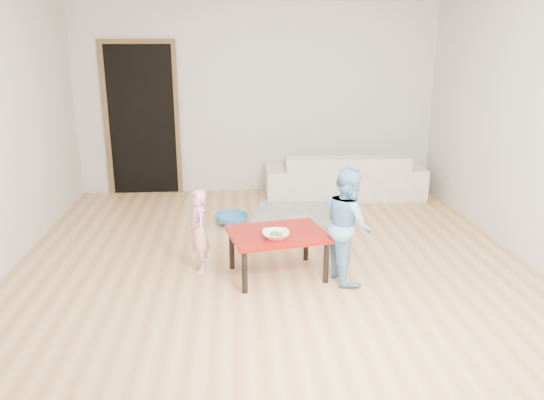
{
  "coord_description": "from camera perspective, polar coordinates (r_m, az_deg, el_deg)",
  "views": [
    {
      "loc": [
        -0.36,
        -4.97,
        2.1
      ],
      "look_at": [
        0.0,
        -0.2,
        0.65
      ],
      "focal_mm": 35.0,
      "sensor_mm": 36.0,
      "label": 1
    }
  ],
  "objects": [
    {
      "name": "child_pink",
      "position": [
        4.97,
        -7.94,
        -3.37
      ],
      "size": [
        0.26,
        0.33,
        0.79
      ],
      "primitive_type": "imported",
      "rotation": [
        0.0,
        0.0,
        -1.28
      ],
      "color": "pink",
      "rests_on": "floor"
    },
    {
      "name": "red_table",
      "position": [
        4.9,
        0.6,
        -5.82
      ],
      "size": [
        0.96,
        0.79,
        0.42
      ],
      "primitive_type": null,
      "rotation": [
        0.0,
        0.0,
        0.2
      ],
      "color": "#930E08",
      "rests_on": "floor"
    },
    {
      "name": "doorway",
      "position": [
        7.63,
        -13.77,
        8.27
      ],
      "size": [
        1.02,
        0.08,
        2.11
      ],
      "primitive_type": null,
      "color": "brown",
      "rests_on": "back_wall"
    },
    {
      "name": "cushion",
      "position": [
        7.19,
        5.66,
        3.68
      ],
      "size": [
        0.45,
        0.4,
        0.12
      ],
      "primitive_type": "cube",
      "rotation": [
        0.0,
        0.0,
        0.01
      ],
      "color": "orange",
      "rests_on": "sofa"
    },
    {
      "name": "child_blue",
      "position": [
        4.77,
        8.15,
        -2.65
      ],
      "size": [
        0.48,
        0.57,
        1.04
      ],
      "primitive_type": "imported",
      "rotation": [
        0.0,
        0.0,
        1.75
      ],
      "color": "#66A7EC",
      "rests_on": "floor"
    },
    {
      "name": "floor",
      "position": [
        5.41,
        -0.16,
        -5.99
      ],
      "size": [
        5.0,
        5.0,
        0.01
      ],
      "primitive_type": "cube",
      "color": "tan",
      "rests_on": "ground"
    },
    {
      "name": "right_wall",
      "position": [
        5.79,
        25.55,
        7.28
      ],
      "size": [
        0.02,
        5.0,
        2.6
      ],
      "primitive_type": "cube",
      "color": "beige",
      "rests_on": "floor"
    },
    {
      "name": "broccoli",
      "position": [
        4.68,
        0.42,
        -3.77
      ],
      "size": [
        0.12,
        0.12,
        0.06
      ],
      "primitive_type": null,
      "color": "#2D5919",
      "rests_on": "red_table"
    },
    {
      "name": "bowl",
      "position": [
        4.68,
        0.42,
        -3.75
      ],
      "size": [
        0.24,
        0.24,
        0.06
      ],
      "primitive_type": "imported",
      "color": "white",
      "rests_on": "red_table"
    },
    {
      "name": "sofa",
      "position": [
        7.4,
        7.7,
        2.73
      ],
      "size": [
        2.17,
        0.89,
        0.63
      ],
      "primitive_type": "imported",
      "rotation": [
        0.0,
        0.0,
        3.12
      ],
      "color": "#EFE6D0",
      "rests_on": "floor"
    },
    {
      "name": "basin",
      "position": [
        6.3,
        -4.38,
        -2.07
      ],
      "size": [
        0.39,
        0.39,
        0.12
      ],
      "primitive_type": "imported",
      "color": "#3177BB",
      "rests_on": "floor"
    },
    {
      "name": "back_wall",
      "position": [
        7.52,
        -1.57,
        10.74
      ],
      "size": [
        5.0,
        0.02,
        2.6
      ],
      "primitive_type": "cube",
      "color": "beige",
      "rests_on": "floor"
    },
    {
      "name": "blanket",
      "position": [
        6.61,
        3.5,
        -1.41
      ],
      "size": [
        1.4,
        1.24,
        0.06
      ],
      "primitive_type": null,
      "rotation": [
        0.0,
        0.0,
        -0.2
      ],
      "color": "#B4AD9F",
      "rests_on": "floor"
    }
  ]
}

